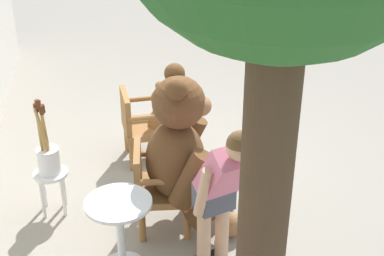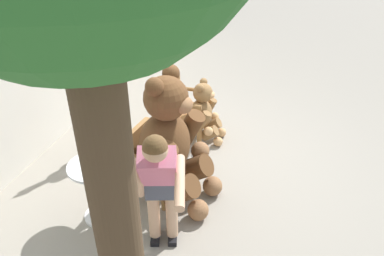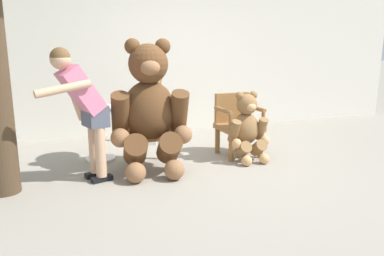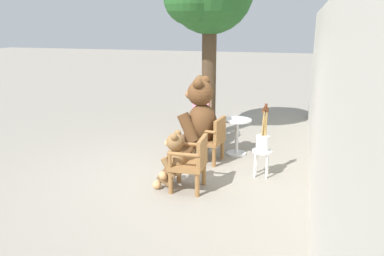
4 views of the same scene
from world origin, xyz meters
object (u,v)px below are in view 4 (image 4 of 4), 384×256
(teddy_bear_large, at_px, (198,120))
(round_side_table, at_px, (237,133))
(person_visitor, at_px, (200,105))
(brush_bucket, at_px, (263,140))
(teddy_bear_small, at_px, (174,160))
(white_stool, at_px, (262,156))
(wooden_chair_right, at_px, (191,162))
(wooden_chair_left, at_px, (211,138))

(teddy_bear_large, bearing_deg, round_side_table, 129.78)
(person_visitor, xyz_separation_m, brush_bucket, (1.23, 1.42, -0.25))
(teddy_bear_small, height_order, white_stool, teddy_bear_small)
(teddy_bear_small, bearing_deg, white_stool, 123.85)
(teddy_bear_small, bearing_deg, wooden_chair_right, 90.88)
(wooden_chair_right, xyz_separation_m, teddy_bear_small, (0.00, -0.29, -0.01))
(wooden_chair_right, xyz_separation_m, teddy_bear_large, (-1.31, -0.27, 0.32))
(person_visitor, height_order, round_side_table, person_visitor)
(white_stool, xyz_separation_m, round_side_table, (-1.00, -0.60, 0.09))
(teddy_bear_large, distance_m, white_stool, 1.40)
(teddy_bear_small, distance_m, round_side_table, 1.98)
(wooden_chair_right, bearing_deg, person_visitor, -168.36)
(teddy_bear_small, relative_size, brush_bucket, 1.16)
(teddy_bear_large, xyz_separation_m, person_visitor, (-0.78, -0.16, 0.12))
(teddy_bear_large, bearing_deg, white_stool, 70.24)
(teddy_bear_small, xyz_separation_m, round_side_table, (-1.86, 0.68, -0.01))
(teddy_bear_small, bearing_deg, round_side_table, 159.91)
(wooden_chair_right, relative_size, teddy_bear_small, 0.93)
(teddy_bear_small, distance_m, brush_bucket, 1.56)
(round_side_table, bearing_deg, teddy_bear_small, -20.09)
(person_visitor, distance_m, round_side_table, 0.96)
(person_visitor, height_order, white_stool, person_visitor)
(teddy_bear_large, bearing_deg, brush_bucket, 70.38)
(wooden_chair_right, relative_size, teddy_bear_large, 0.54)
(wooden_chair_left, bearing_deg, wooden_chair_right, 0.02)
(round_side_table, bearing_deg, wooden_chair_left, -34.56)
(teddy_bear_large, xyz_separation_m, round_side_table, (-0.55, 0.65, -0.34))
(wooden_chair_left, distance_m, white_stool, 1.09)
(person_visitor, relative_size, round_side_table, 2.09)
(wooden_chair_right, relative_size, person_visitor, 0.57)
(teddy_bear_large, height_order, person_visitor, teddy_bear_large)
(wooden_chair_left, distance_m, person_visitor, 1.00)
(person_visitor, xyz_separation_m, round_side_table, (0.23, 0.82, -0.45))
(wooden_chair_left, bearing_deg, teddy_bear_large, -93.92)
(wooden_chair_right, distance_m, white_stool, 1.31)
(wooden_chair_right, bearing_deg, brush_bucket, 130.82)
(person_visitor, relative_size, white_stool, 3.26)
(wooden_chair_right, xyz_separation_m, brush_bucket, (-0.86, 0.99, 0.19))
(teddy_bear_large, relative_size, round_side_table, 2.22)
(wooden_chair_right, height_order, brush_bucket, brush_bucket)
(wooden_chair_right, xyz_separation_m, person_visitor, (-2.09, -0.43, 0.44))
(wooden_chair_right, height_order, teddy_bear_small, teddy_bear_small)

